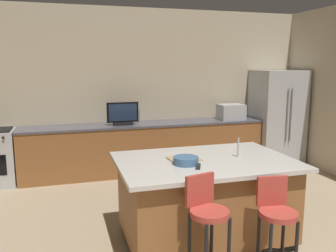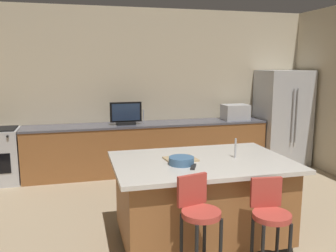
# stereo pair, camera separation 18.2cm
# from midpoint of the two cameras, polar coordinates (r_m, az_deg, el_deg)

# --- Properties ---
(wall_back) EXTENTS (6.64, 0.12, 2.96)m
(wall_back) POSITION_cam_midpoint_polar(r_m,az_deg,el_deg) (6.72, -2.16, 5.84)
(wall_back) COLOR beige
(wall_back) RESTS_ON ground_plane
(counter_back) EXTENTS (4.38, 0.62, 0.90)m
(counter_back) POSITION_cam_midpoint_polar(r_m,az_deg,el_deg) (6.49, -2.22, -3.49)
(counter_back) COLOR brown
(counter_back) RESTS_ON ground_plane
(kitchen_island) EXTENTS (1.91, 1.29, 0.93)m
(kitchen_island) POSITION_cam_midpoint_polar(r_m,az_deg,el_deg) (4.04, 6.64, -11.71)
(kitchen_island) COLOR black
(kitchen_island) RESTS_ON ground_plane
(refrigerator) EXTENTS (0.91, 0.80, 1.84)m
(refrigerator) POSITION_cam_midpoint_polar(r_m,az_deg,el_deg) (7.35, 18.55, 1.30)
(refrigerator) COLOR #B7BABF
(refrigerator) RESTS_ON ground_plane
(microwave) EXTENTS (0.48, 0.36, 0.29)m
(microwave) POSITION_cam_midpoint_polar(r_m,az_deg,el_deg) (6.93, 11.50, 2.20)
(microwave) COLOR #B7BABF
(microwave) RESTS_ON counter_back
(tv_monitor) EXTENTS (0.55, 0.16, 0.40)m
(tv_monitor) POSITION_cam_midpoint_polar(r_m,az_deg,el_deg) (6.24, -5.96, 1.88)
(tv_monitor) COLOR black
(tv_monitor) RESTS_ON counter_back
(sink_faucet_back) EXTENTS (0.02, 0.02, 0.24)m
(sink_faucet_back) POSITION_cam_midpoint_polar(r_m,az_deg,el_deg) (6.46, -3.16, 1.61)
(sink_faucet_back) COLOR #B2B2B7
(sink_faucet_back) RESTS_ON counter_back
(sink_faucet_island) EXTENTS (0.02, 0.02, 0.22)m
(sink_faucet_island) POSITION_cam_midpoint_polar(r_m,az_deg,el_deg) (4.02, 12.07, -3.48)
(sink_faucet_island) COLOR #B2B2B7
(sink_faucet_island) RESTS_ON kitchen_island
(bar_stool_left) EXTENTS (0.35, 0.37, 1.01)m
(bar_stool_left) POSITION_cam_midpoint_polar(r_m,az_deg,el_deg) (3.20, 6.67, -15.15)
(bar_stool_left) COLOR #B23D33
(bar_stool_left) RESTS_ON ground_plane
(bar_stool_right) EXTENTS (0.34, 0.35, 0.94)m
(bar_stool_right) POSITION_cam_midpoint_polar(r_m,az_deg,el_deg) (3.43, 17.56, -14.57)
(bar_stool_right) COLOR #B23D33
(bar_stool_right) RESTS_ON ground_plane
(fruit_bowl) EXTENTS (0.26, 0.26, 0.08)m
(fruit_bowl) POSITION_cam_midpoint_polar(r_m,az_deg,el_deg) (3.69, 3.59, -5.61)
(fruit_bowl) COLOR #3F668C
(fruit_bowl) RESTS_ON kitchen_island
(tv_remote) EXTENTS (0.11, 0.17, 0.02)m
(tv_remote) POSITION_cam_midpoint_polar(r_m,az_deg,el_deg) (3.60, 5.53, -6.54)
(tv_remote) COLOR black
(tv_remote) RESTS_ON kitchen_island
(cutting_board) EXTENTS (0.36, 0.30, 0.02)m
(cutting_board) POSITION_cam_midpoint_polar(r_m,az_deg,el_deg) (3.87, 3.39, -5.33)
(cutting_board) COLOR tan
(cutting_board) RESTS_ON kitchen_island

